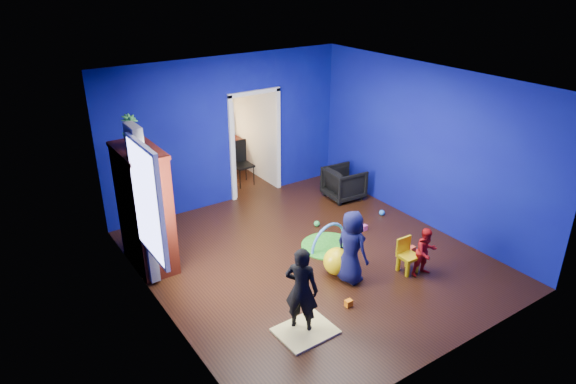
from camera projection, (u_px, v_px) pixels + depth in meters
floor at (311, 258)px, 8.42m from camera, size 5.00×5.50×0.01m
ceiling at (314, 82)px, 7.23m from camera, size 5.00×5.50×0.01m
wall_back at (228, 132)px, 9.90m from camera, size 5.00×0.02×2.90m
wall_front at (458, 255)px, 5.75m from camera, size 5.00×0.02×2.90m
wall_left at (155, 219)px, 6.55m from camera, size 0.02×5.50×2.90m
wall_right at (426, 147)px, 9.10m from camera, size 0.02×5.50×2.90m
alcove at (234, 125)px, 10.95m from camera, size 1.00×1.75×2.50m
armchair at (344, 183)px, 10.45m from camera, size 0.77×0.75×0.65m
child_black at (302, 290)px, 6.58m from camera, size 0.50×0.53×1.22m
child_navy at (351, 247)px, 7.62m from camera, size 0.44×0.61×1.16m
toddler_red at (426, 252)px, 7.84m from camera, size 0.42×0.35×0.79m
vase at (143, 148)px, 7.22m from camera, size 0.24×0.24×0.20m
potted_plant at (130, 130)px, 7.56m from camera, size 0.31×0.31×0.45m
tv_armoire at (145, 209)px, 7.89m from camera, size 0.58×1.14×1.96m
crt_tv at (147, 206)px, 7.90m from camera, size 0.46×0.70×0.54m
yellow_blanket at (305, 331)px, 6.75m from camera, size 0.77×0.62×0.03m
hopper_ball at (337, 261)px, 7.93m from camera, size 0.44×0.44×0.44m
kid_chair at (408, 257)px, 7.98m from camera, size 0.29×0.29×0.50m
play_mat at (329, 246)px, 8.77m from camera, size 0.94×0.94×0.02m
toy_arch at (329, 245)px, 8.76m from camera, size 0.83×0.18×0.84m
window_left at (146, 202)px, 6.78m from camera, size 0.03×0.95×1.55m
curtain at (143, 205)px, 7.38m from camera, size 0.14×0.42×2.40m
doorway at (255, 145)px, 10.37m from camera, size 1.16×0.10×2.10m
study_desk at (222, 155)px, 11.79m from camera, size 0.88×0.44×0.75m
desk_monitor at (218, 130)px, 11.65m from camera, size 0.40×0.05×0.32m
desk_lamp at (209, 134)px, 11.47m from camera, size 0.14×0.14×0.14m
folding_chair at (243, 165)px, 11.03m from camera, size 0.40×0.40×0.92m
book_shelf at (216, 83)px, 11.20m from camera, size 0.88×0.24×0.04m
toy_0 at (412, 249)px, 8.59m from camera, size 0.10×0.08×0.10m
toy_1 at (382, 212)px, 9.83m from camera, size 0.11×0.11×0.11m
toy_2 at (349, 303)px, 7.24m from camera, size 0.10×0.08×0.10m
toy_3 at (317, 223)px, 9.43m from camera, size 0.11×0.11×0.11m
toy_4 at (364, 228)px, 9.28m from camera, size 0.10×0.08×0.10m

